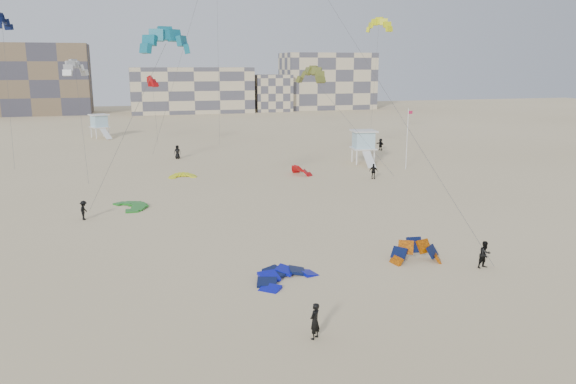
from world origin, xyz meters
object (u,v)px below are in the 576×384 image
object	(u,v)px
kite_ground_orange	(416,262)
kite_ground_blue	(285,280)
lifeguard_tower_near	(363,147)
kitesurfer_main	(315,321)

from	to	relation	value
kite_ground_orange	kite_ground_blue	bearing A→B (deg)	-168.61
kite_ground_orange	lifeguard_tower_near	size ratio (longest dim) A/B	0.55
kite_ground_orange	lifeguard_tower_near	world-z (taller)	lifeguard_tower_near
kite_ground_blue	lifeguard_tower_near	size ratio (longest dim) A/B	0.66
kite_ground_orange	lifeguard_tower_near	xyz separation A→B (m)	(11.70, 35.99, 2.15)
kitesurfer_main	kite_ground_blue	bearing A→B (deg)	-134.95
kite_ground_blue	lifeguard_tower_near	world-z (taller)	lifeguard_tower_near
kite_ground_orange	lifeguard_tower_near	bearing A→B (deg)	78.85
kite_ground_blue	kite_ground_orange	distance (m)	9.19
kite_ground_blue	lifeguard_tower_near	bearing A→B (deg)	28.72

